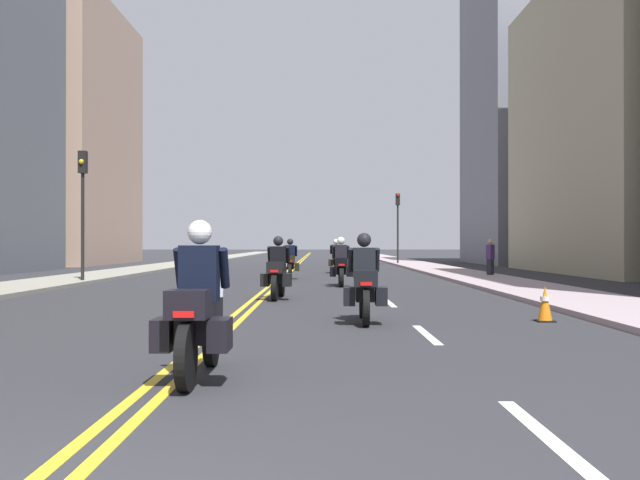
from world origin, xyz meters
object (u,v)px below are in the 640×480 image
object	(u,v)px
motorcycle_1	(363,286)
traffic_light_near	(82,192)
motorcycle_4	(289,263)
pedestrian_1	(489,258)
motorcycle_2	(277,274)
motorcycle_3	(340,267)
traffic_light_far	(397,216)
traffic_cone_0	(544,304)
motorcycle_5	(335,259)
motorcycle_0	(197,314)

from	to	relation	value
motorcycle_1	traffic_light_near	size ratio (longest dim) A/B	0.46
motorcycle_4	pedestrian_1	distance (m)	8.50
motorcycle_2	motorcycle_3	distance (m)	6.02
traffic_light_near	traffic_light_far	xyz separation A→B (m)	(13.87, 23.42, 0.08)
motorcycle_3	traffic_cone_0	bearing A→B (deg)	-72.66
motorcycle_3	motorcycle_5	size ratio (longest dim) A/B	1.00
motorcycle_2	traffic_light_near	bearing A→B (deg)	138.51
traffic_light_near	traffic_light_far	world-z (taller)	traffic_light_far
motorcycle_1	traffic_light_near	xyz separation A→B (m)	(-9.33, 12.84, 2.62)
motorcycle_3	motorcycle_5	world-z (taller)	motorcycle_3
motorcycle_2	motorcycle_4	bearing A→B (deg)	93.66
motorcycle_1	pedestrian_1	xyz separation A→B (m)	(6.41, 17.40, 0.17)
traffic_cone_0	traffic_light_far	xyz separation A→B (m)	(1.23, 36.09, 3.04)
motorcycle_0	traffic_light_near	xyz separation A→B (m)	(-7.26, 18.27, 2.60)
pedestrian_1	motorcycle_2	bearing A→B (deg)	-173.25
motorcycle_0	traffic_light_far	world-z (taller)	traffic_light_far
motorcycle_4	traffic_cone_0	xyz separation A→B (m)	(5.33, -16.16, -0.33)
motorcycle_2	traffic_light_near	xyz separation A→B (m)	(-7.45, 7.30, 2.63)
motorcycle_0	traffic_light_near	bearing A→B (deg)	112.52
motorcycle_3	motorcycle_2	bearing A→B (deg)	-107.05
motorcycle_0	motorcycle_1	size ratio (longest dim) A/B	0.98
motorcycle_2	motorcycle_5	size ratio (longest dim) A/B	1.03
motorcycle_0	traffic_light_near	distance (m)	19.83
traffic_cone_0	traffic_light_far	world-z (taller)	traffic_light_far
traffic_cone_0	motorcycle_5	bearing A→B (deg)	98.63
motorcycle_0	motorcycle_5	distance (m)	27.57
motorcycle_0	pedestrian_1	size ratio (longest dim) A/B	1.32
motorcycle_1	motorcycle_4	size ratio (longest dim) A/B	0.98
motorcycle_1	motorcycle_2	distance (m)	5.85
motorcycle_1	motorcycle_3	world-z (taller)	motorcycle_3
motorcycle_1	traffic_light_far	world-z (taller)	traffic_light_far
motorcycle_1	motorcycle_3	xyz separation A→B (m)	(-0.09, 11.28, -0.01)
motorcycle_4	motorcycle_5	world-z (taller)	motorcycle_5
motorcycle_2	traffic_light_far	size ratio (longest dim) A/B	0.47
motorcycle_2	motorcycle_5	world-z (taller)	motorcycle_5
motorcycle_5	motorcycle_1	bearing A→B (deg)	-90.86
motorcycle_1	traffic_cone_0	xyz separation A→B (m)	(3.31, 0.17, -0.34)
motorcycle_1	motorcycle_3	distance (m)	11.28
motorcycle_0	traffic_light_far	bearing A→B (deg)	81.84
motorcycle_2	motorcycle_1	bearing A→B (deg)	-68.23
traffic_light_near	pedestrian_1	distance (m)	16.57
motorcycle_3	traffic_light_far	size ratio (longest dim) A/B	0.46
motorcycle_0	motorcycle_5	size ratio (longest dim) A/B	0.96
motorcycle_4	traffic_cone_0	distance (m)	17.02
traffic_cone_0	traffic_light_far	size ratio (longest dim) A/B	0.14
motorcycle_4	traffic_light_far	world-z (taller)	traffic_light_far
traffic_cone_0	traffic_light_near	xyz separation A→B (m)	(-12.64, 12.67, 2.96)
motorcycle_2	motorcycle_5	distance (m)	16.63
motorcycle_0	motorcycle_3	xyz separation A→B (m)	(1.98, 16.71, -0.03)
motorcycle_1	motorcycle_5	bearing A→B (deg)	91.19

